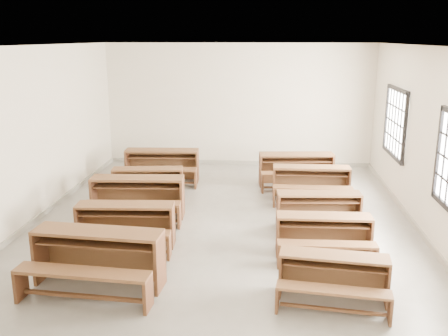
# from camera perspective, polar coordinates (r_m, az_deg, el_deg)

# --- Properties ---
(room) EXTENTS (8.50, 8.50, 3.20)m
(room) POSITION_cam_1_polar(r_m,az_deg,el_deg) (8.96, 0.58, 7.08)
(room) COLOR gray
(room) RESTS_ON ground
(desk_set_0) EXTENTS (1.84, 1.05, 0.80)m
(desk_set_0) POSITION_cam_1_polar(r_m,az_deg,el_deg) (7.10, -14.29, -9.60)
(desk_set_0) COLOR brown
(desk_set_0) RESTS_ON ground
(desk_set_1) EXTENTS (1.63, 0.92, 0.71)m
(desk_set_1) POSITION_cam_1_polar(r_m,az_deg,el_deg) (8.32, -11.24, -6.11)
(desk_set_1) COLOR brown
(desk_set_1) RESTS_ON ground
(desk_set_2) EXTENTS (1.79, 1.01, 0.78)m
(desk_set_2) POSITION_cam_1_polar(r_m,az_deg,el_deg) (9.58, -9.89, -3.00)
(desk_set_2) COLOR brown
(desk_set_2) RESTS_ON ground
(desk_set_3) EXTENTS (1.55, 0.94, 0.66)m
(desk_set_3) POSITION_cam_1_polar(r_m,az_deg,el_deg) (10.66, -8.73, -1.51)
(desk_set_3) COLOR brown
(desk_set_3) RESTS_ON ground
(desk_set_4) EXTENTS (1.77, 0.99, 0.77)m
(desk_set_4) POSITION_cam_1_polar(r_m,az_deg,el_deg) (11.86, -7.11, 0.53)
(desk_set_4) COLOR brown
(desk_set_4) RESTS_ON ground
(desk_set_5) EXTENTS (1.47, 0.88, 0.63)m
(desk_set_5) POSITION_cam_1_polar(r_m,az_deg,el_deg) (6.73, 12.39, -11.83)
(desk_set_5) COLOR brown
(desk_set_5) RESTS_ON ground
(desk_set_6) EXTENTS (1.49, 0.80, 0.66)m
(desk_set_6) POSITION_cam_1_polar(r_m,az_deg,el_deg) (7.97, 11.34, -7.29)
(desk_set_6) COLOR brown
(desk_set_6) RESTS_ON ground
(desk_set_7) EXTENTS (1.54, 0.89, 0.67)m
(desk_set_7) POSITION_cam_1_polar(r_m,az_deg,el_deg) (9.05, 10.80, -4.55)
(desk_set_7) COLOR brown
(desk_set_7) RESTS_ON ground
(desk_set_8) EXTENTS (1.60, 0.84, 0.72)m
(desk_set_8) POSITION_cam_1_polar(r_m,az_deg,el_deg) (10.60, 9.93, -1.46)
(desk_set_8) COLOR brown
(desk_set_8) RESTS_ON ground
(desk_set_9) EXTENTS (1.77, 1.05, 0.76)m
(desk_set_9) POSITION_cam_1_polar(r_m,az_deg,el_deg) (11.56, 8.28, 0.08)
(desk_set_9) COLOR brown
(desk_set_9) RESTS_ON ground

